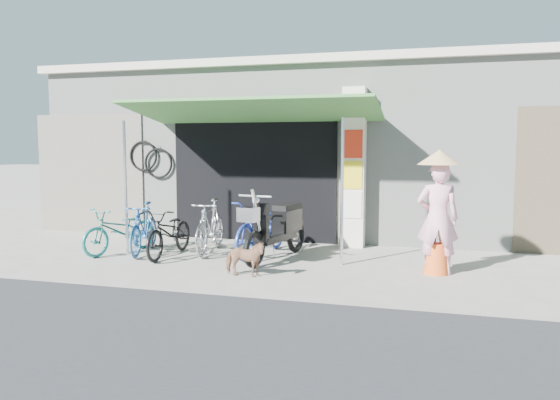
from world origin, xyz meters
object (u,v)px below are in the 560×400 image
(bike_blue, at_px, (144,228))
(nun, at_px, (438,214))
(bike_teal, at_px, (121,230))
(bike_black, at_px, (170,232))
(bike_navy, at_px, (262,228))
(moped, at_px, (278,228))
(street_dog, at_px, (245,259))
(bike_silver, at_px, (210,226))

(bike_blue, relative_size, nun, 0.82)
(bike_teal, relative_size, bike_blue, 1.04)
(bike_black, bearing_deg, bike_blue, 167.98)
(bike_black, distance_m, nun, 4.48)
(bike_navy, distance_m, moped, 0.46)
(street_dog, distance_m, moped, 1.37)
(bike_black, height_order, street_dog, bike_black)
(bike_silver, xyz_separation_m, bike_navy, (0.96, 0.05, 0.01))
(bike_blue, height_order, street_dog, bike_blue)
(bike_black, xyz_separation_m, bike_silver, (0.54, 0.51, 0.05))
(street_dog, height_order, moped, moped)
(bike_silver, height_order, nun, nun)
(bike_black, bearing_deg, bike_silver, 41.90)
(bike_silver, distance_m, bike_navy, 0.96)
(bike_black, bearing_deg, nun, -2.54)
(bike_teal, relative_size, bike_silver, 0.98)
(bike_navy, height_order, nun, nun)
(bike_black, bearing_deg, bike_teal, 176.87)
(bike_black, xyz_separation_m, moped, (1.87, 0.28, 0.10))
(bike_teal, xyz_separation_m, moped, (2.85, 0.25, 0.11))
(bike_silver, bearing_deg, bike_black, -141.97)
(bike_black, distance_m, bike_silver, 0.74)
(bike_black, xyz_separation_m, street_dog, (1.74, -1.06, -0.16))
(bike_silver, bearing_deg, bike_teal, -167.89)
(street_dog, relative_size, nun, 0.34)
(bike_teal, xyz_separation_m, bike_navy, (2.49, 0.53, 0.07))
(bike_blue, relative_size, street_dog, 2.38)
(bike_teal, bearing_deg, bike_silver, 36.97)
(bike_blue, bearing_deg, nun, -14.78)
(bike_silver, height_order, moped, moped)
(bike_teal, distance_m, moped, 2.87)
(bike_teal, bearing_deg, bike_navy, 31.74)
(bike_silver, distance_m, nun, 3.98)
(bike_teal, xyz_separation_m, bike_black, (0.99, -0.03, 0.01))
(street_dog, xyz_separation_m, nun, (2.71, 0.95, 0.64))
(bike_blue, bearing_deg, street_dog, -39.17)
(bike_black, height_order, moped, moped)
(bike_silver, xyz_separation_m, nun, (3.91, -0.61, 0.43))
(bike_silver, bearing_deg, moped, -14.73)
(moped, bearing_deg, bike_black, -158.61)
(bike_black, relative_size, street_dog, 2.54)
(moped, bearing_deg, street_dog, -82.58)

